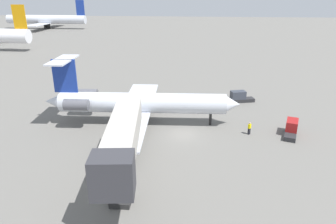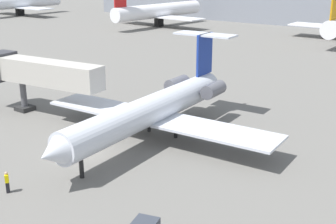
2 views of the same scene
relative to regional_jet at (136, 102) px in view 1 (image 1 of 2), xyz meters
name	(u,v)px [view 1 (image 1 of 2)]	position (x,y,z in m)	size (l,w,h in m)	color
ground_plane	(183,134)	(-2.92, -6.61, -3.19)	(400.00, 400.00, 0.10)	#66635E
regional_jet	(136,102)	(0.00, 0.00, 0.00)	(24.95, 27.08, 9.04)	silver
jet_bridge	(121,143)	(-15.53, -1.63, 1.70)	(15.63, 4.63, 6.54)	#B7B2A8
ground_crew_marshaller	(249,128)	(-2.18, -15.20, -2.28)	(0.47, 0.45, 1.69)	black
baggage_tug_lead	(240,97)	(10.69, -15.51, -2.30)	(2.39, 4.23, 1.90)	#262628
baggage_tug_trailing	(291,129)	(-1.81, -20.60, -2.30)	(4.24, 2.58, 1.90)	#262628
parked_airliner_east_end	(47,20)	(112.56, 65.63, 1.18)	(33.11, 39.39, 13.45)	silver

